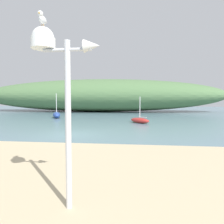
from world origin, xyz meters
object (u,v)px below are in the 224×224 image
object	(u,v)px
seagull_on_radar	(42,19)
sailboat_far_right	(57,115)
sailboat_east_reach	(140,120)
mast_structure	(55,62)

from	to	relation	value
seagull_on_radar	sailboat_far_right	size ratio (longest dim) A/B	0.11
sailboat_far_right	sailboat_east_reach	world-z (taller)	sailboat_far_right
seagull_on_radar	sailboat_far_right	xyz separation A→B (m)	(-8.62, 21.61, -3.59)
seagull_on_radar	sailboat_east_reach	distance (m)	17.44
seagull_on_radar	sailboat_east_reach	size ratio (longest dim) A/B	0.14
mast_structure	seagull_on_radar	xyz separation A→B (m)	(-0.23, -0.02, 0.83)
mast_structure	sailboat_east_reach	xyz separation A→B (m)	(2.07, 16.87, -2.87)
mast_structure	sailboat_east_reach	distance (m)	17.24
seagull_on_radar	mast_structure	bearing A→B (deg)	4.74
mast_structure	sailboat_east_reach	bearing A→B (deg)	83.00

